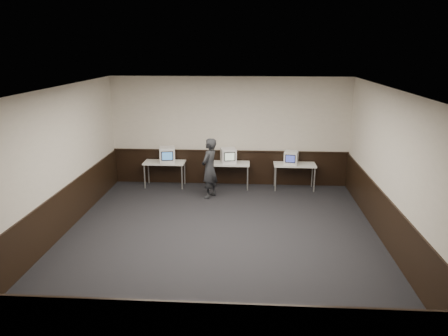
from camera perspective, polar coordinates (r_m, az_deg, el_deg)
The scene contains 17 objects.
floor at distance 9.56m, azimuth -0.54°, elevation -9.25°, with size 8.00×8.00×0.00m, color black.
ceiling at distance 8.71m, azimuth -0.60°, elevation 10.22°, with size 8.00×8.00×0.00m, color white.
back_wall at distance 12.89m, azimuth 0.76°, elevation 4.79°, with size 7.00×7.00×0.00m, color beige.
front_wall at distance 5.28m, azimuth -3.88°, elevation -11.65°, with size 7.00×7.00×0.00m, color beige.
left_wall at distance 9.89m, azimuth -21.23°, elevation 0.38°, with size 8.00×8.00×0.00m, color beige.
right_wall at distance 9.42m, azimuth 21.18°, elevation -0.34°, with size 8.00×8.00×0.00m, color beige.
wainscot_back at distance 13.12m, azimuth 0.74°, elevation 0.05°, with size 6.98×0.04×1.00m, color black.
wainscot_left at distance 10.21m, azimuth -20.53°, elevation -5.59°, with size 0.04×7.98×1.00m, color black.
wainscot_right at distance 9.75m, azimuth 20.44°, elevation -6.57°, with size 0.04×7.98×1.00m, color black.
wainscot_rail at distance 12.97m, azimuth 0.74°, elevation 2.24°, with size 6.98×0.06×0.04m, color black.
desk_left at distance 12.95m, azimuth -7.77°, elevation 0.51°, with size 1.20×0.60×0.75m.
desk_center at distance 12.71m, azimuth 0.65°, elevation 0.37°, with size 1.20×0.60×0.75m.
desk_right at distance 12.75m, azimuth 9.21°, elevation 0.22°, with size 1.20×0.60×0.75m.
emac_left at distance 12.81m, azimuth -7.42°, elevation 1.71°, with size 0.52×0.54×0.45m.
emac_center at distance 12.66m, azimuth 0.58°, elevation 1.64°, with size 0.51×0.53×0.43m.
emac_right at distance 12.64m, azimuth 8.76°, elevation 1.33°, with size 0.45×0.47×0.38m.
person at distance 11.84m, azimuth -1.91°, elevation -0.04°, with size 0.60×0.40×1.66m, color #242529.
Camera 1 is at (0.65, -8.65, 4.01)m, focal length 35.00 mm.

